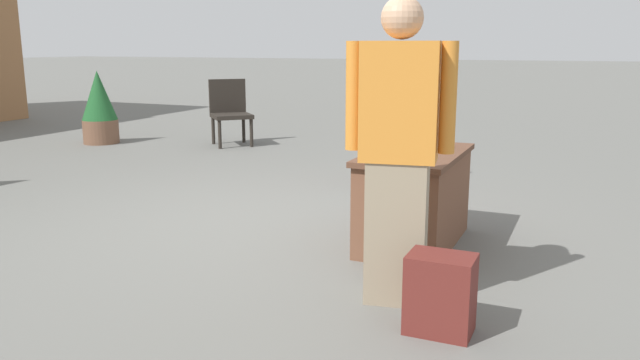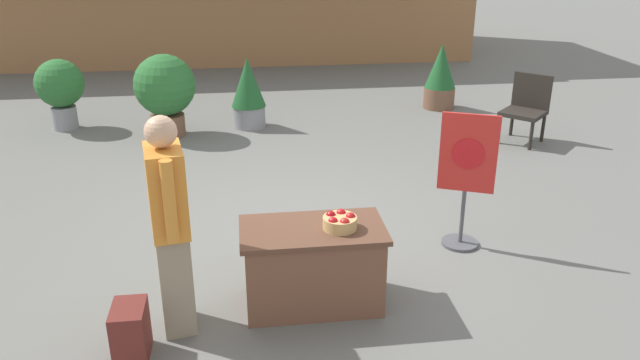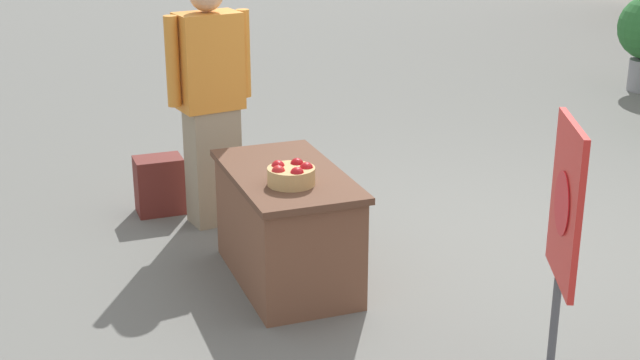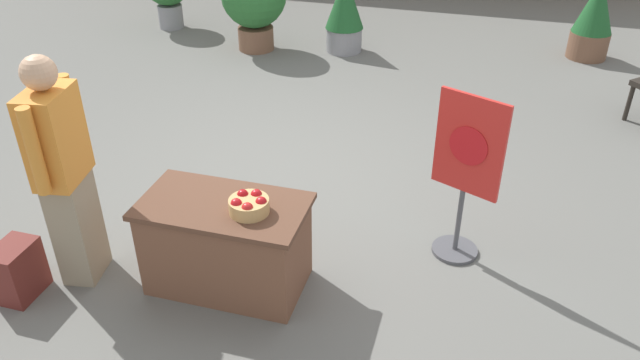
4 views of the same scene
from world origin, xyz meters
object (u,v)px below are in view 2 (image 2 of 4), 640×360
at_px(display_table, 312,266).
at_px(potted_plant_near_left, 165,89).
at_px(potted_plant_near_right, 60,87).
at_px(potted_plant_far_right, 248,92).
at_px(poster_board, 466,177).
at_px(potted_plant_far_left, 440,77).
at_px(patio_chair, 527,105).
at_px(apple_basket, 340,222).
at_px(person_visitor, 170,225).
at_px(backpack, 131,332).

bearing_deg(display_table, potted_plant_near_left, 108.69).
bearing_deg(potted_plant_near_right, potted_plant_far_right, -5.46).
relative_size(potted_plant_far_right, potted_plant_near_left, 0.89).
height_order(poster_board, potted_plant_far_right, poster_board).
height_order(potted_plant_far_right, potted_plant_far_left, potted_plant_far_left).
bearing_deg(display_table, patio_chair, 46.89).
relative_size(potted_plant_near_left, potted_plant_far_left, 1.11).
distance_m(poster_board, patio_chair, 3.60).
distance_m(apple_basket, potted_plant_near_right, 6.35).
bearing_deg(person_visitor, display_table, 0.00).
xyz_separation_m(display_table, potted_plant_near_right, (-3.23, 5.30, 0.30)).
xyz_separation_m(poster_board, potted_plant_near_left, (-3.18, 3.92, -0.01)).
xyz_separation_m(display_table, patio_chair, (3.57, 3.82, 0.18)).
height_order(poster_board, potted_plant_far_left, poster_board).
distance_m(person_visitor, potted_plant_near_right, 5.90).
relative_size(person_visitor, potted_plant_far_right, 1.59).
bearing_deg(potted_plant_far_right, patio_chair, -16.98).
bearing_deg(apple_basket, display_table, 169.86).
bearing_deg(poster_board, potted_plant_near_left, -117.30).
bearing_deg(display_table, backpack, -159.37).
distance_m(patio_chair, potted_plant_far_right, 4.14).
xyz_separation_m(potted_plant_far_right, potted_plant_near_right, (-2.84, 0.27, 0.10)).
xyz_separation_m(backpack, potted_plant_far_right, (1.00, 5.55, 0.35)).
relative_size(backpack, potted_plant_near_left, 0.34).
xyz_separation_m(person_visitor, potted_plant_near_right, (-2.15, 5.49, -0.23)).
bearing_deg(poster_board, potted_plant_near_right, -109.30).
relative_size(display_table, poster_board, 0.87).
relative_size(apple_basket, potted_plant_near_left, 0.22).
height_order(backpack, potted_plant_far_left, potted_plant_far_left).
bearing_deg(potted_plant_near_left, potted_plant_far_right, 12.72).
height_order(apple_basket, potted_plant_near_right, potted_plant_near_right).
xyz_separation_m(display_table, potted_plant_far_right, (-0.39, 5.03, 0.20)).
bearing_deg(person_visitor, patio_chair, 30.83).
height_order(display_table, potted_plant_near_right, potted_plant_near_right).
bearing_deg(potted_plant_far_right, potted_plant_near_left, -167.28).
distance_m(patio_chair, potted_plant_far_left, 2.00).
distance_m(apple_basket, person_visitor, 1.31).
height_order(patio_chair, potted_plant_near_left, potted_plant_near_left).
bearing_deg(apple_basket, backpack, -163.22).
relative_size(potted_plant_far_right, potted_plant_far_left, 0.99).
bearing_deg(poster_board, potted_plant_far_left, -171.46).
height_order(apple_basket, potted_plant_far_right, potted_plant_far_right).
height_order(poster_board, patio_chair, poster_board).
relative_size(apple_basket, potted_plant_far_left, 0.25).
height_order(display_table, backpack, display_table).
distance_m(apple_basket, potted_plant_near_left, 5.13).
bearing_deg(potted_plant_far_left, display_table, -116.87).
bearing_deg(potted_plant_near_left, display_table, -71.31).
distance_m(patio_chair, potted_plant_near_left, 5.27).
height_order(potted_plant_far_left, potted_plant_near_right, potted_plant_far_left).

